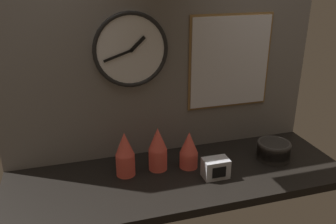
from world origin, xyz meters
The scene contains 9 objects.
ground_plane centered at (0.00, 0.00, -0.02)m, with size 1.60×0.56×0.04m, color black.
wall_tiled_back centered at (0.00, 0.27, 0.53)m, with size 1.60×0.03×1.05m.
cup_stack_center_right centered at (0.07, 0.05, 0.09)m, with size 0.09×0.09×0.19m.
cup_stack_center_left centered at (-0.24, 0.06, 0.11)m, with size 0.09×0.09×0.22m.
cup_stack_center centered at (-0.08, 0.07, 0.11)m, with size 0.09×0.09×0.22m.
bowl_stack_far_right centered at (0.51, 0.00, 0.05)m, with size 0.17×0.17×0.09m.
wall_clock centered at (-0.16, 0.23, 0.55)m, with size 0.36×0.03×0.36m.
menu_board centered at (0.35, 0.24, 0.46)m, with size 0.45×0.01×0.49m.
napkin_dispenser centered at (0.16, -0.08, 0.05)m, with size 0.12×0.08×0.09m.
Camera 1 is at (-0.46, -1.38, 0.90)m, focal length 38.00 mm.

